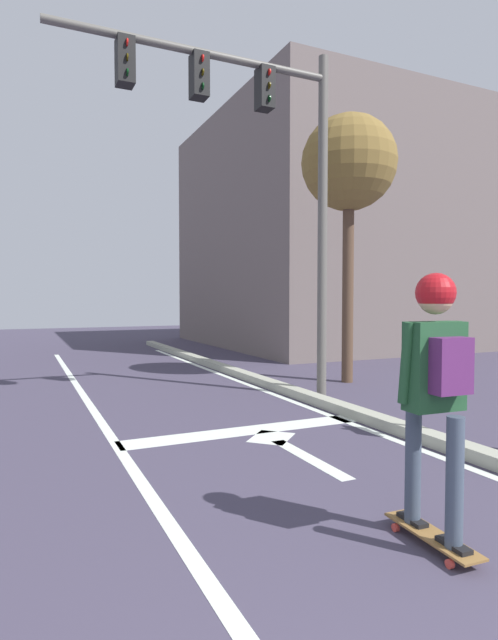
{
  "coord_description": "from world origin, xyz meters",
  "views": [
    {
      "loc": [
        -1.28,
        0.26,
        1.66
      ],
      "look_at": [
        0.91,
        5.02,
        1.43
      ],
      "focal_mm": 28.22,
      "sensor_mm": 36.0,
      "label": 1
    }
  ],
  "objects_px": {
    "skater": "(436,368)",
    "roadside_tree": "(349,166)",
    "skateboard": "(432,536)",
    "traffic_signal_mast": "(256,142)"
  },
  "relations": [
    {
      "from": "roadside_tree",
      "to": "skateboard",
      "type": "bearing_deg",
      "value": -120.88
    },
    {
      "from": "skater",
      "to": "skateboard",
      "type": "bearing_deg",
      "value": 86.63
    },
    {
      "from": "traffic_signal_mast",
      "to": "roadside_tree",
      "type": "xyz_separation_m",
      "value": [
        2.49,
        1.01,
        0.14
      ]
    },
    {
      "from": "skateboard",
      "to": "traffic_signal_mast",
      "type": "height_order",
      "value": "traffic_signal_mast"
    },
    {
      "from": "skater",
      "to": "roadside_tree",
      "type": "distance_m",
      "value": 7.31
    },
    {
      "from": "roadside_tree",
      "to": "traffic_signal_mast",
      "type": "bearing_deg",
      "value": -157.91
    },
    {
      "from": "traffic_signal_mast",
      "to": "roadside_tree",
      "type": "relative_size",
      "value": 1.08
    },
    {
      "from": "skater",
      "to": "roadside_tree",
      "type": "relative_size",
      "value": 0.33
    },
    {
      "from": "skateboard",
      "to": "skater",
      "type": "height_order",
      "value": "skater"
    },
    {
      "from": "skater",
      "to": "traffic_signal_mast",
      "type": "height_order",
      "value": "traffic_signal_mast"
    }
  ]
}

